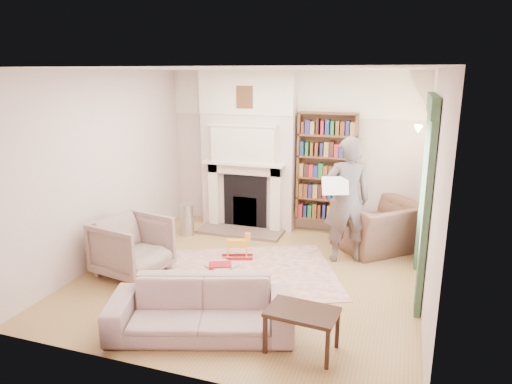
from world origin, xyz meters
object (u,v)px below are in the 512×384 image
(armchair_left, at_px, (132,246))
(armchair_reading, at_px, (379,226))
(coffee_table, at_px, (302,330))
(bookcase, at_px, (326,168))
(sofa, at_px, (201,308))
(man_reading, at_px, (347,200))
(paraffin_heater, at_px, (187,220))
(rocking_horse, at_px, (237,246))

(armchair_left, bearing_deg, armchair_reading, -46.82)
(armchair_left, distance_m, coffee_table, 2.87)
(bookcase, xyz_separation_m, sofa, (-0.69, -3.64, -0.89))
(man_reading, relative_size, paraffin_heater, 3.43)
(man_reading, bearing_deg, coffee_table, 66.13)
(armchair_left, xyz_separation_m, man_reading, (2.75, 1.42, 0.54))
(armchair_left, xyz_separation_m, rocking_horse, (1.20, 0.95, -0.20))
(armchair_left, xyz_separation_m, paraffin_heater, (-0.01, 1.67, -0.13))
(sofa, relative_size, coffee_table, 2.81)
(paraffin_heater, height_order, rocking_horse, paraffin_heater)
(armchair_left, height_order, paraffin_heater, armchair_left)
(coffee_table, distance_m, rocking_horse, 2.48)
(man_reading, height_order, coffee_table, man_reading)
(bookcase, height_order, armchair_left, bookcase)
(armchair_reading, xyz_separation_m, armchair_left, (-3.20, -2.02, 0.01))
(man_reading, xyz_separation_m, coffee_table, (-0.09, -2.48, -0.72))
(armchair_left, relative_size, coffee_table, 1.27)
(bookcase, height_order, armchair_reading, bookcase)
(armchair_reading, relative_size, coffee_table, 1.72)
(sofa, height_order, rocking_horse, sofa)
(armchair_reading, bearing_deg, paraffin_heater, -36.50)
(sofa, distance_m, paraffin_heater, 3.16)
(bookcase, bearing_deg, armchair_left, -131.11)
(armchair_left, height_order, rocking_horse, armchair_left)
(armchair_left, distance_m, man_reading, 3.14)
(sofa, bearing_deg, coffee_table, -16.97)
(bookcase, distance_m, sofa, 3.81)
(armchair_reading, distance_m, sofa, 3.51)
(man_reading, relative_size, coffee_table, 2.70)
(armchair_reading, bearing_deg, rocking_horse, -14.52)
(man_reading, xyz_separation_m, rocking_horse, (-1.55, -0.47, -0.74))
(coffee_table, relative_size, paraffin_heater, 1.27)
(bookcase, bearing_deg, armchair_reading, -29.33)
(armchair_reading, xyz_separation_m, man_reading, (-0.45, -0.60, 0.55))
(sofa, xyz_separation_m, man_reading, (1.20, 2.50, 0.66))
(armchair_reading, xyz_separation_m, coffee_table, (-0.54, -3.08, -0.17))
(man_reading, distance_m, rocking_horse, 1.78)
(armchair_left, xyz_separation_m, sofa, (1.55, -1.08, -0.12))
(paraffin_heater, bearing_deg, sofa, -60.42)
(armchair_left, height_order, sofa, armchair_left)
(man_reading, distance_m, paraffin_heater, 2.85)
(armchair_left, relative_size, rocking_horse, 1.88)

